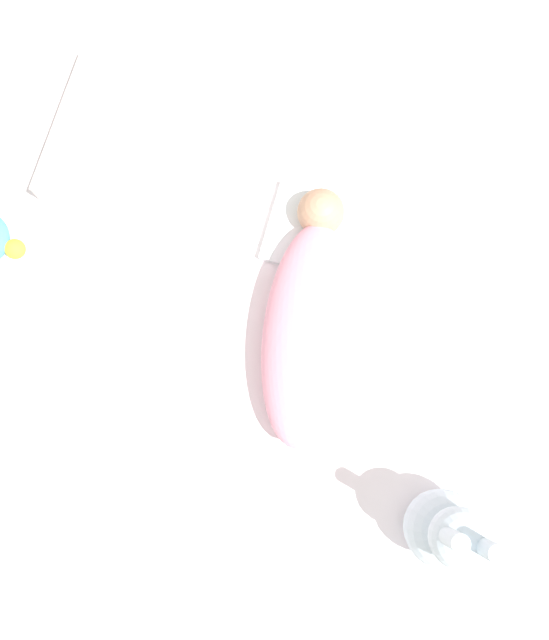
# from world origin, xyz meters

# --- Properties ---
(ground_plane) EXTENTS (12.00, 12.00, 0.00)m
(ground_plane) POSITION_xyz_m (0.00, 0.00, 0.00)
(ground_plane) COLOR #B2A893
(bed_mattress) EXTENTS (1.57, 1.01, 0.13)m
(bed_mattress) POSITION_xyz_m (0.00, 0.00, 0.07)
(bed_mattress) COLOR white
(bed_mattress) RESTS_ON ground_plane
(burp_cloth) EXTENTS (0.24, 0.19, 0.02)m
(burp_cloth) POSITION_xyz_m (0.12, 0.22, 0.14)
(burp_cloth) COLOR white
(burp_cloth) RESTS_ON bed_mattress
(swaddled_baby) EXTENTS (0.26, 0.57, 0.12)m
(swaddled_baby) POSITION_xyz_m (0.14, 0.01, 0.19)
(swaddled_baby) COLOR pink
(swaddled_baby) RESTS_ON bed_mattress
(pillow) EXTENTS (0.38, 0.36, 0.07)m
(pillow) POSITION_xyz_m (-0.33, 0.30, 0.17)
(pillow) COLOR white
(pillow) RESTS_ON bed_mattress
(bunny_plush) EXTENTS (0.15, 0.15, 0.30)m
(bunny_plush) POSITION_xyz_m (0.50, -0.32, 0.24)
(bunny_plush) COLOR silver
(bunny_plush) RESTS_ON bed_mattress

